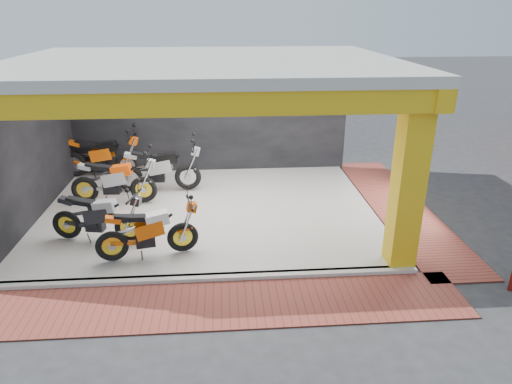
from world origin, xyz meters
TOP-DOWN VIEW (x-y plane):
  - ground at (0.00, 0.00)m, footprint 80.00×80.00m
  - showroom_floor at (0.00, 2.00)m, footprint 8.00×6.00m
  - showroom_ceiling at (0.00, 2.00)m, footprint 8.40×6.40m
  - back_wall at (0.00, 5.10)m, footprint 8.20×0.20m
  - left_wall at (-4.10, 2.00)m, footprint 0.20×6.20m
  - corner_column at (3.75, -0.75)m, footprint 0.50×0.50m
  - header_beam_front at (0.00, -1.00)m, footprint 8.40×0.30m
  - header_beam_right at (4.00, 2.00)m, footprint 0.30×6.40m
  - floor_kerb at (0.00, -1.02)m, footprint 8.00×0.20m
  - paver_front at (0.00, -1.80)m, footprint 9.00×1.40m
  - paver_right at (4.80, 2.00)m, footprint 1.40×7.00m
  - moto_hero at (-0.47, -0.09)m, footprint 2.22×1.19m
  - moto_row_a at (-1.62, 0.39)m, footprint 2.23×1.19m
  - moto_row_b at (-0.58, 3.34)m, footprint 2.38×0.89m
  - moto_row_c at (-1.64, 2.54)m, footprint 2.33×0.98m
  - moto_row_d at (-2.40, 4.50)m, footprint 2.48×1.14m

SIDE VIEW (x-z plane):
  - ground at x=0.00m, z-range 0.00..0.00m
  - paver_front at x=0.00m, z-range 0.00..0.03m
  - paver_right at x=4.80m, z-range 0.00..0.03m
  - showroom_floor at x=0.00m, z-range 0.00..0.10m
  - floor_kerb at x=0.00m, z-range 0.00..0.10m
  - moto_hero at x=-0.47m, z-range 0.10..1.39m
  - moto_row_a at x=-1.62m, z-range 0.10..1.40m
  - moto_row_c at x=-1.64m, z-range 0.10..1.49m
  - moto_row_b at x=-0.58m, z-range 0.10..1.56m
  - moto_row_d at x=-2.40m, z-range 0.10..1.56m
  - back_wall at x=0.00m, z-range 0.00..3.50m
  - left_wall at x=-4.10m, z-range 0.00..3.50m
  - corner_column at x=3.75m, z-range 0.00..3.50m
  - header_beam_front at x=0.00m, z-range 3.10..3.50m
  - header_beam_right at x=4.00m, z-range 3.10..3.50m
  - showroom_ceiling at x=0.00m, z-range 3.50..3.70m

